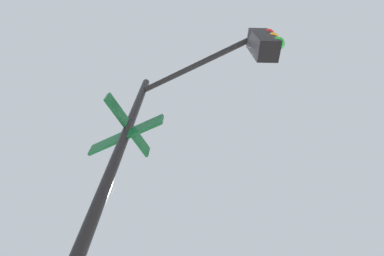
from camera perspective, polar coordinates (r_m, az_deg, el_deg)
name	(u,v)px	position (r m, az deg, el deg)	size (l,w,h in m)	color
traffic_signal_near	(191,104)	(3.18, -0.24, 5.25)	(1.56, 2.55, 5.75)	black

